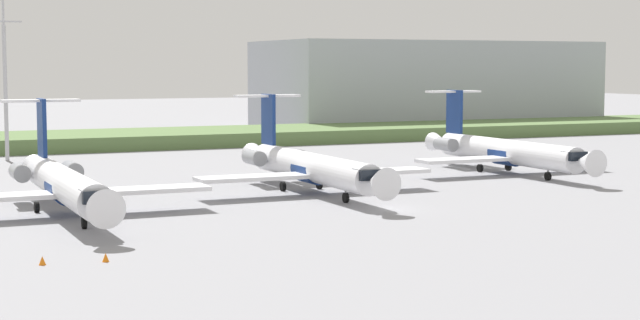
{
  "coord_description": "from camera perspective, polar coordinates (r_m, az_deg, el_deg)",
  "views": [
    {
      "loc": [
        -39.1,
        -73.71,
        11.97
      ],
      "look_at": [
        0.0,
        13.11,
        3.0
      ],
      "focal_mm": 56.68,
      "sensor_mm": 36.0,
      "label": 1
    }
  ],
  "objects": [
    {
      "name": "antenna_mast",
      "position": [
        131.97,
        -17.36,
        4.71
      ],
      "size": [
        4.4,
        0.5,
        26.6
      ],
      "color": "#B2B2B7",
      "rests_on": "ground"
    },
    {
      "name": "distant_hangar",
      "position": [
        198.11,
        5.99,
        4.27
      ],
      "size": [
        62.84,
        29.76,
        16.44
      ],
      "primitive_type": "cube",
      "color": "#9EA3AD",
      "rests_on": "ground"
    },
    {
      "name": "safety_cone_front_marker",
      "position": [
        63.11,
        -15.41,
        -5.49
      ],
      "size": [
        0.44,
        0.44,
        0.55
      ],
      "primitive_type": "cone",
      "color": "orange",
      "rests_on": "ground"
    },
    {
      "name": "regional_jet_nearest",
      "position": [
        83.6,
        -14.26,
        -1.26
      ],
      "size": [
        22.81,
        31.0,
        9.0
      ],
      "color": "white",
      "rests_on": "ground"
    },
    {
      "name": "regional_jet_third",
      "position": [
        113.91,
        10.33,
        0.54
      ],
      "size": [
        22.81,
        31.0,
        9.0
      ],
      "color": "white",
      "rests_on": "ground"
    },
    {
      "name": "ground_plane",
      "position": [
        111.48,
        -3.57,
        -0.79
      ],
      "size": [
        500.0,
        500.0,
        0.0
      ],
      "primitive_type": "plane",
      "color": "gray"
    },
    {
      "name": "regional_jet_second",
      "position": [
        94.97,
        -0.64,
        -0.32
      ],
      "size": [
        22.81,
        31.0,
        9.0
      ],
      "color": "white",
      "rests_on": "ground"
    },
    {
      "name": "safety_cone_mid_marker",
      "position": [
        63.2,
        -12.01,
        -5.4
      ],
      "size": [
        0.44,
        0.44,
        0.55
      ],
      "primitive_type": "cone",
      "color": "orange",
      "rests_on": "ground"
    },
    {
      "name": "grass_berm",
      "position": [
        153.25,
        -9.4,
        1.22
      ],
      "size": [
        320.0,
        20.0,
        2.06
      ],
      "primitive_type": "cube",
      "color": "#597542",
      "rests_on": "ground"
    }
  ]
}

